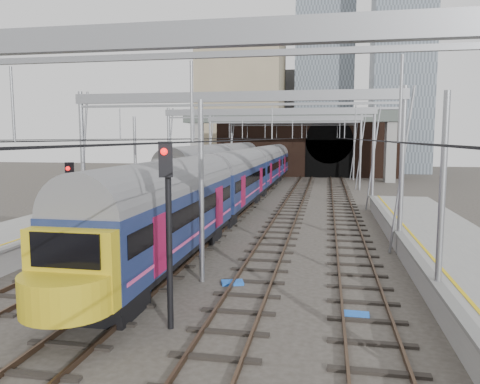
% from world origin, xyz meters
% --- Properties ---
extents(ground, '(160.00, 160.00, 0.00)m').
position_xyz_m(ground, '(0.00, 0.00, 0.00)').
color(ground, '#38332D').
rests_on(ground, ground).
extents(tracks, '(14.40, 80.00, 0.22)m').
position_xyz_m(tracks, '(0.00, 15.00, 0.02)').
color(tracks, '#4C3828').
rests_on(tracks, ground).
extents(overhead_line, '(16.80, 80.00, 8.00)m').
position_xyz_m(overhead_line, '(0.00, 21.49, 6.57)').
color(overhead_line, gray).
rests_on(overhead_line, ground).
extents(retaining_wall, '(28.00, 2.75, 9.00)m').
position_xyz_m(retaining_wall, '(1.40, 51.93, 4.33)').
color(retaining_wall, black).
rests_on(retaining_wall, ground).
extents(overbridge, '(28.00, 3.00, 9.25)m').
position_xyz_m(overbridge, '(0.00, 46.00, 7.27)').
color(overbridge, gray).
rests_on(overbridge, ground).
extents(city_skyline, '(37.50, 27.50, 60.00)m').
position_xyz_m(city_skyline, '(2.73, 70.48, 17.09)').
color(city_skyline, tan).
rests_on(city_skyline, ground).
extents(train_main, '(2.68, 62.10, 4.66)m').
position_xyz_m(train_main, '(-2.00, 26.83, 2.42)').
color(train_main, black).
rests_on(train_main, ground).
extents(train_second, '(2.88, 33.36, 4.93)m').
position_xyz_m(train_second, '(-6.00, 31.76, 2.54)').
color(train_second, black).
rests_on(train_second, ground).
extents(signal_near_left, '(0.37, 0.46, 4.63)m').
position_xyz_m(signal_near_left, '(-5.16, 1.62, 2.94)').
color(signal_near_left, black).
rests_on(signal_near_left, ground).
extents(signal_near_centre, '(0.42, 0.49, 5.48)m').
position_xyz_m(signal_near_centre, '(0.26, -2.59, 3.40)').
color(signal_near_centre, black).
rests_on(signal_near_centre, ground).
extents(equip_cover_a, '(0.93, 0.66, 0.11)m').
position_xyz_m(equip_cover_a, '(-1.94, 0.10, 0.05)').
color(equip_cover_a, blue).
rests_on(equip_cover_a, ground).
extents(equip_cover_b, '(0.96, 0.81, 0.10)m').
position_xyz_m(equip_cover_b, '(1.22, 1.92, 0.05)').
color(equip_cover_b, blue).
rests_on(equip_cover_b, ground).
extents(equip_cover_c, '(0.81, 0.60, 0.09)m').
position_xyz_m(equip_cover_c, '(5.70, -0.60, 0.05)').
color(equip_cover_c, blue).
rests_on(equip_cover_c, ground).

